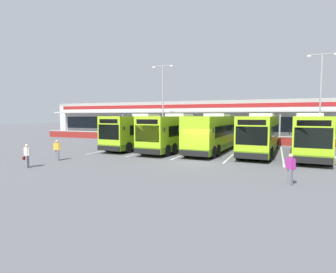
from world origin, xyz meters
TOP-DOWN VIEW (x-y plane):
  - ground_plane at (0.00, 0.00)m, footprint 200.00×200.00m
  - terminal_building at (-0.00, 26.91)m, footprint 70.00×13.00m
  - red_barrier_wall at (0.00, 14.50)m, footprint 60.00×0.40m
  - coach_bus_leftmost at (-8.23, 6.46)m, footprint 3.50×12.28m
  - coach_bus_left_centre at (-3.99, 5.82)m, footprint 3.50×12.28m
  - coach_bus_centre at (0.01, 6.18)m, footprint 3.50×12.28m
  - coach_bus_right_centre at (4.36, 6.41)m, footprint 3.50×12.28m
  - coach_bus_rightmost at (8.38, 5.91)m, footprint 3.50×12.28m
  - bay_stripe_far_west at (-10.50, 6.00)m, footprint 0.14×13.00m
  - bay_stripe_west at (-6.30, 6.00)m, footprint 0.14×13.00m
  - bay_stripe_mid_west at (-2.10, 6.00)m, footprint 0.14×13.00m
  - bay_stripe_centre at (2.10, 6.00)m, footprint 0.14×13.00m
  - bay_stripe_mid_east at (6.30, 6.00)m, footprint 0.14×13.00m
  - bay_stripe_east at (10.50, 6.00)m, footprint 0.14×13.00m
  - pedestrian_with_handbag at (-10.06, -7.11)m, footprint 0.62×0.34m
  - pedestrian_in_dark_coat at (-10.39, -4.05)m, footprint 0.52×0.34m
  - pedestrian_child at (6.42, -5.51)m, footprint 0.47×0.42m
  - lamp_post_west at (-9.91, 16.37)m, footprint 3.24×0.28m
  - lamp_post_centre at (10.58, 16.57)m, footprint 3.24×0.28m

SIDE VIEW (x-z plane):
  - ground_plane at x=0.00m, z-range 0.00..0.00m
  - bay_stripe_far_west at x=-10.50m, z-range 0.00..0.01m
  - bay_stripe_west at x=-6.30m, z-range 0.00..0.01m
  - bay_stripe_mid_west at x=-2.10m, z-range 0.00..0.01m
  - bay_stripe_centre at x=2.10m, z-range 0.00..0.01m
  - bay_stripe_mid_east at x=6.30m, z-range 0.00..0.01m
  - bay_stripe_east at x=10.50m, z-range 0.00..0.01m
  - red_barrier_wall at x=0.00m, z-range 0.01..1.10m
  - pedestrian_with_handbag at x=-10.06m, z-range 0.05..1.67m
  - pedestrian_in_dark_coat at x=-10.39m, z-range 0.06..1.68m
  - pedestrian_child at x=6.42m, z-range 0.06..1.68m
  - coach_bus_leftmost at x=-8.23m, z-range -0.10..3.68m
  - coach_bus_left_centre at x=-3.99m, z-range -0.10..3.68m
  - coach_bus_centre at x=0.01m, z-range -0.10..3.68m
  - coach_bus_right_centre at x=4.36m, z-range -0.10..3.68m
  - coach_bus_rightmost at x=8.38m, z-range -0.10..3.68m
  - terminal_building at x=0.00m, z-range 0.01..6.01m
  - lamp_post_west at x=-9.91m, z-range 0.79..11.79m
  - lamp_post_centre at x=10.58m, z-range 0.79..11.79m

